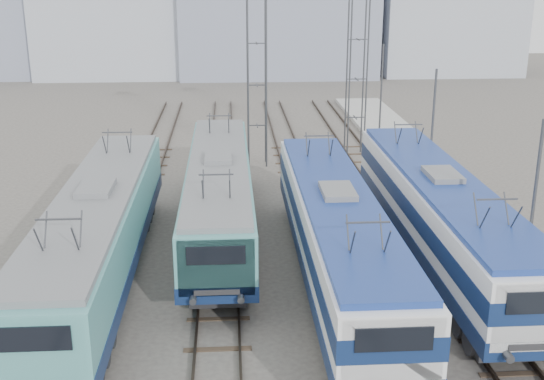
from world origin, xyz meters
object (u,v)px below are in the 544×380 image
Objects in this scene: catenary_tower_west at (257,58)px; mast_mid at (432,138)px; mast_rear at (381,96)px; locomotive_far_right at (441,212)px; locomotive_center_right at (337,230)px; catenary_tower_east at (358,53)px; locomotive_center_left at (219,191)px; mast_front at (532,219)px; locomotive_far_left at (98,230)px.

mast_mid is (8.60, -8.00, -3.14)m from catenary_tower_west.
catenary_tower_west is 12.16m from mast_mid.
catenary_tower_west is 9.99m from mast_rear.
mast_mid is at bearing 76.91° from locomotive_far_right.
locomotive_center_right is 20.60m from catenary_tower_east.
catenary_tower_east is (4.25, 19.69, 4.31)m from locomotive_center_right.
catenary_tower_east is at bearing 58.47° from locomotive_center_left.
locomotive_center_left is at bearing -121.53° from catenary_tower_east.
locomotive_far_right is at bearing -22.34° from locomotive_center_left.
mast_mid reaches higher than locomotive_far_right.
mast_mid is (1.85, 7.96, 1.14)m from locomotive_far_right.
mast_front is (8.60, -20.00, -3.14)m from catenary_tower_west.
mast_front is 12.00m from mast_mid.
catenary_tower_west reaches higher than mast_rear.
locomotive_center_left is 0.96× the size of locomotive_far_right.
mast_front reaches higher than locomotive_center_left.
catenary_tower_west is (-2.25, 17.69, 4.31)m from locomotive_center_right.
mast_rear is at bearing 24.94° from catenary_tower_west.
locomotive_far_right is 20.08m from mast_rear.
catenary_tower_west is 1.00× the size of catenary_tower_east.
mast_rear is (0.00, 24.00, 0.00)m from mast_front.
locomotive_far_left is 23.60m from catenary_tower_east.
locomotive_center_right is at bearing -4.10° from locomotive_far_left.
locomotive_center_left is 1.48× the size of catenary_tower_east.
locomotive_far_right is at bearing -103.09° from mast_mid.
locomotive_far_left is 13.54m from locomotive_far_right.
locomotive_far_right is (9.00, -3.70, 0.14)m from locomotive_center_left.
locomotive_far_left reaches higher than locomotive_far_right.
catenary_tower_east is at bearing 77.82° from locomotive_center_right.
locomotive_far_right is at bearing -67.07° from catenary_tower_west.
catenary_tower_east reaches higher than mast_rear.
locomotive_far_right is 18.46m from catenary_tower_east.
locomotive_center_left is (4.50, 4.78, -0.11)m from locomotive_far_left.
mast_mid is at bearing 30.50° from locomotive_far_left.
mast_rear reaches higher than locomotive_far_right.
mast_mid reaches higher than locomotive_center_left.
mast_front is (10.85, -7.74, 1.29)m from locomotive_center_left.
catenary_tower_west is 1.71× the size of mast_front.
locomotive_far_right reaches higher than locomotive_center_right.
locomotive_center_right is at bearing -106.32° from mast_rear.
mast_mid is 1.00× the size of mast_rear.
catenary_tower_west is at bearing 79.60° from locomotive_center_left.
locomotive_far_left is at bearing -124.83° from catenary_tower_east.
locomotive_center_right is 1.52× the size of catenary_tower_west.
catenary_tower_east is (6.50, 2.00, 0.00)m from catenary_tower_west.
locomotive_far_right is 2.64× the size of mast_front.
mast_front is at bearing -84.55° from catenary_tower_east.
locomotive_far_left is at bearing -175.42° from locomotive_far_right.
locomotive_far_left is at bearing -111.61° from catenary_tower_west.
mast_front is at bearing -90.00° from mast_mid.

